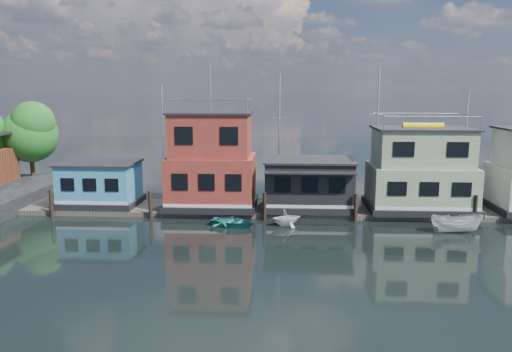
# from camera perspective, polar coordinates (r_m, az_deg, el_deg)

# --- Properties ---
(ground) EXTENTS (160.00, 160.00, 0.00)m
(ground) POSITION_cam_1_polar(r_m,az_deg,el_deg) (30.29, 7.91, -9.62)
(ground) COLOR black
(ground) RESTS_ON ground
(dock) EXTENTS (48.00, 5.00, 0.40)m
(dock) POSITION_cam_1_polar(r_m,az_deg,el_deg) (41.72, 6.65, -3.86)
(dock) COLOR #595147
(dock) RESTS_ON ground
(houseboat_blue) EXTENTS (6.40, 4.90, 3.66)m
(houseboat_blue) POSITION_cam_1_polar(r_m,az_deg,el_deg) (44.06, -17.37, -0.85)
(houseboat_blue) COLOR black
(houseboat_blue) RESTS_ON dock
(houseboat_red) EXTENTS (7.40, 5.90, 11.86)m
(houseboat_red) POSITION_cam_1_polar(r_m,az_deg,el_deg) (41.35, -5.09, 1.56)
(houseboat_red) COLOR black
(houseboat_red) RESTS_ON dock
(houseboat_dark) EXTENTS (7.40, 6.10, 4.06)m
(houseboat_dark) POSITION_cam_1_polar(r_m,az_deg,el_deg) (41.21, 6.01, -0.86)
(houseboat_dark) COLOR black
(houseboat_dark) RESTS_ON dock
(houseboat_green) EXTENTS (8.40, 5.90, 7.03)m
(houseboat_green) POSITION_cam_1_polar(r_m,az_deg,el_deg) (42.42, 18.28, 0.55)
(houseboat_green) COLOR black
(houseboat_green) RESTS_ON dock
(pilings) EXTENTS (42.28, 0.28, 2.20)m
(pilings) POSITION_cam_1_polar(r_m,az_deg,el_deg) (38.77, 6.41, -3.54)
(pilings) COLOR #2D2116
(pilings) RESTS_ON ground
(background_masts) EXTENTS (36.40, 0.16, 12.00)m
(background_masts) POSITION_cam_1_polar(r_m,az_deg,el_deg) (47.23, 12.15, 4.18)
(background_masts) COLOR silver
(background_masts) RESTS_ON ground
(motorboat) EXTENTS (3.66, 1.58, 1.38)m
(motorboat) POSITION_cam_1_polar(r_m,az_deg,el_deg) (38.18, 21.93, -5.06)
(motorboat) COLOR silver
(motorboat) RESTS_ON ground
(dinghy_white) EXTENTS (2.99, 2.81, 1.26)m
(dinghy_white) POSITION_cam_1_polar(r_m,az_deg,el_deg) (37.41, 3.46, -4.74)
(dinghy_white) COLOR white
(dinghy_white) RESTS_ON ground
(dinghy_teal) EXTENTS (3.89, 3.22, 0.70)m
(dinghy_teal) POSITION_cam_1_polar(r_m,az_deg,el_deg) (37.27, -2.73, -5.23)
(dinghy_teal) COLOR #227C7D
(dinghy_teal) RESTS_ON ground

